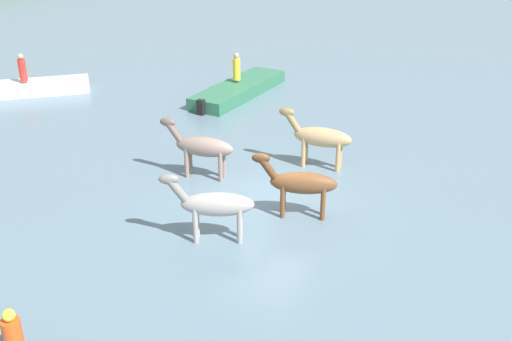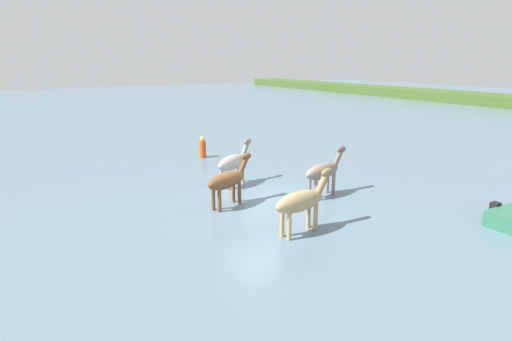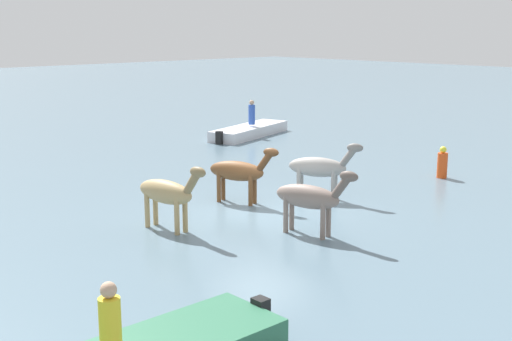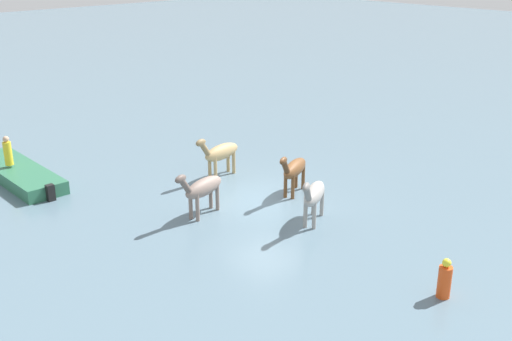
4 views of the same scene
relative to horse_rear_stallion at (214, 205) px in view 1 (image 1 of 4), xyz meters
name	(u,v)px [view 1 (image 1 of 4)]	position (x,y,z in m)	size (l,w,h in m)	color
ground_plane	(266,201)	(2.47, -0.16, -1.01)	(146.32, 146.32, 0.00)	slate
horse_rear_stallion	(214,205)	(0.00, 0.00, 0.00)	(1.41, 2.25, 1.83)	#9E9993
horse_dark_mare	(202,147)	(3.01, 2.33, 0.00)	(0.92, 2.37, 1.83)	gray
horse_pinto_flank	(300,183)	(2.17, -1.36, -0.02)	(1.19, 2.27, 1.80)	brown
horse_lead	(320,137)	(5.43, -0.53, 0.02)	(0.82, 2.41, 1.86)	tan
boat_launch_far	(239,91)	(10.77, 5.52, -0.82)	(5.90, 1.67, 0.77)	#2D6B4C
boat_skiff_near	(27,90)	(6.54, 13.83, -0.83)	(4.74, 4.79, 0.76)	silver
person_watcher_seated	(237,67)	(10.97, 5.73, 0.16)	(0.32, 0.32, 1.19)	yellow
person_boatman_standing	(22,68)	(6.46, 13.80, 0.15)	(0.32, 0.32, 1.19)	red
buoy_channel_marker	(13,337)	(-5.47, 0.98, -0.50)	(0.36, 0.36, 1.14)	#E54C19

